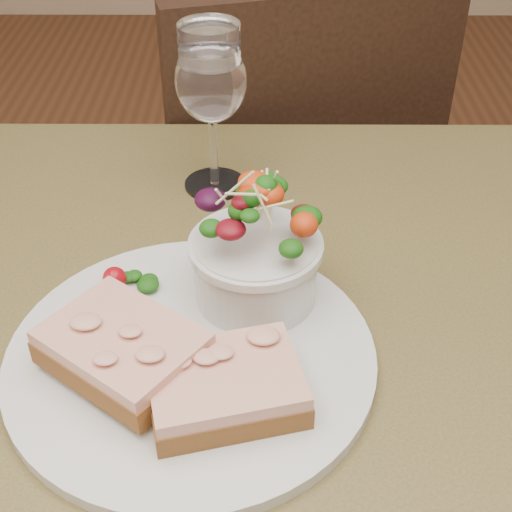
{
  "coord_description": "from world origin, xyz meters",
  "views": [
    {
      "loc": [
        0.02,
        -0.45,
        1.19
      ],
      "look_at": [
        0.02,
        0.04,
        0.81
      ],
      "focal_mm": 50.0,
      "sensor_mm": 36.0,
      "label": 1
    }
  ],
  "objects_px": {
    "sandwich_front": "(225,386)",
    "wine_glass": "(211,86)",
    "chair_far": "(274,275)",
    "ramekin": "(108,338)",
    "cafe_table": "(237,411)",
    "salad_bowl": "(256,243)",
    "dinner_plate": "(191,356)",
    "sandwich_back": "(123,348)"
  },
  "relations": [
    {
      "from": "salad_bowl",
      "to": "wine_glass",
      "type": "height_order",
      "value": "wine_glass"
    },
    {
      "from": "dinner_plate",
      "to": "wine_glass",
      "type": "distance_m",
      "value": 0.3
    },
    {
      "from": "chair_far",
      "to": "wine_glass",
      "type": "bearing_deg",
      "value": 62.7
    },
    {
      "from": "dinner_plate",
      "to": "sandwich_back",
      "type": "bearing_deg",
      "value": -156.97
    },
    {
      "from": "cafe_table",
      "to": "wine_glass",
      "type": "bearing_deg",
      "value": 96.99
    },
    {
      "from": "cafe_table",
      "to": "sandwich_front",
      "type": "relative_size",
      "value": 5.97
    },
    {
      "from": "wine_glass",
      "to": "sandwich_front",
      "type": "bearing_deg",
      "value": -85.63
    },
    {
      "from": "sandwich_back",
      "to": "ramekin",
      "type": "bearing_deg",
      "value": 169.57
    },
    {
      "from": "cafe_table",
      "to": "ramekin",
      "type": "distance_m",
      "value": 0.17
    },
    {
      "from": "cafe_table",
      "to": "wine_glass",
      "type": "distance_m",
      "value": 0.34
    },
    {
      "from": "sandwich_front",
      "to": "salad_bowl",
      "type": "distance_m",
      "value": 0.13
    },
    {
      "from": "chair_far",
      "to": "ramekin",
      "type": "relative_size",
      "value": 12.06
    },
    {
      "from": "sandwich_front",
      "to": "sandwich_back",
      "type": "distance_m",
      "value": 0.09
    },
    {
      "from": "cafe_table",
      "to": "ramekin",
      "type": "bearing_deg",
      "value": -160.73
    },
    {
      "from": "wine_glass",
      "to": "sandwich_back",
      "type": "bearing_deg",
      "value": -100.65
    },
    {
      "from": "sandwich_back",
      "to": "salad_bowl",
      "type": "relative_size",
      "value": 1.19
    },
    {
      "from": "dinner_plate",
      "to": "sandwich_back",
      "type": "distance_m",
      "value": 0.06
    },
    {
      "from": "cafe_table",
      "to": "sandwich_front",
      "type": "height_order",
      "value": "sandwich_front"
    },
    {
      "from": "chair_far",
      "to": "sandwich_back",
      "type": "xyz_separation_m",
      "value": [
        -0.14,
        -0.7,
        0.49
      ]
    },
    {
      "from": "salad_bowl",
      "to": "wine_glass",
      "type": "relative_size",
      "value": 0.73
    },
    {
      "from": "sandwich_front",
      "to": "wine_glass",
      "type": "xyz_separation_m",
      "value": [
        -0.03,
        0.33,
        0.1
      ]
    },
    {
      "from": "dinner_plate",
      "to": "sandwich_front",
      "type": "bearing_deg",
      "value": -59.53
    },
    {
      "from": "sandwich_front",
      "to": "salad_bowl",
      "type": "xyz_separation_m",
      "value": [
        0.02,
        0.12,
        0.04
      ]
    },
    {
      "from": "dinner_plate",
      "to": "ramekin",
      "type": "bearing_deg",
      "value": -175.71
    },
    {
      "from": "dinner_plate",
      "to": "salad_bowl",
      "type": "relative_size",
      "value": 2.44
    },
    {
      "from": "sandwich_front",
      "to": "ramekin",
      "type": "height_order",
      "value": "ramekin"
    },
    {
      "from": "chair_far",
      "to": "dinner_plate",
      "type": "bearing_deg",
      "value": 66.95
    },
    {
      "from": "salad_bowl",
      "to": "dinner_plate",
      "type": "bearing_deg",
      "value": -126.79
    },
    {
      "from": "sandwich_front",
      "to": "sandwich_back",
      "type": "relative_size",
      "value": 0.89
    },
    {
      "from": "ramekin",
      "to": "wine_glass",
      "type": "bearing_deg",
      "value": 75.82
    },
    {
      "from": "cafe_table",
      "to": "sandwich_back",
      "type": "relative_size",
      "value": 5.31
    },
    {
      "from": "sandwich_back",
      "to": "salad_bowl",
      "type": "height_order",
      "value": "salad_bowl"
    },
    {
      "from": "sandwich_front",
      "to": "salad_bowl",
      "type": "bearing_deg",
      "value": 65.8
    },
    {
      "from": "dinner_plate",
      "to": "cafe_table",
      "type": "bearing_deg",
      "value": 40.32
    },
    {
      "from": "chair_far",
      "to": "wine_glass",
      "type": "height_order",
      "value": "wine_glass"
    },
    {
      "from": "dinner_plate",
      "to": "ramekin",
      "type": "xyz_separation_m",
      "value": [
        -0.07,
        -0.0,
        0.03
      ]
    },
    {
      "from": "cafe_table",
      "to": "chair_far",
      "type": "xyz_separation_m",
      "value": [
        0.05,
        0.64,
        -0.36
      ]
    },
    {
      "from": "sandwich_back",
      "to": "chair_far",
      "type": "bearing_deg",
      "value": 115.79
    },
    {
      "from": "cafe_table",
      "to": "dinner_plate",
      "type": "relative_size",
      "value": 2.58
    },
    {
      "from": "cafe_table",
      "to": "salad_bowl",
      "type": "xyz_separation_m",
      "value": [
        0.02,
        0.04,
        0.17
      ]
    },
    {
      "from": "chair_far",
      "to": "wine_glass",
      "type": "xyz_separation_m",
      "value": [
        -0.08,
        -0.4,
        0.58
      ]
    },
    {
      "from": "dinner_plate",
      "to": "wine_glass",
      "type": "height_order",
      "value": "wine_glass"
    }
  ]
}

